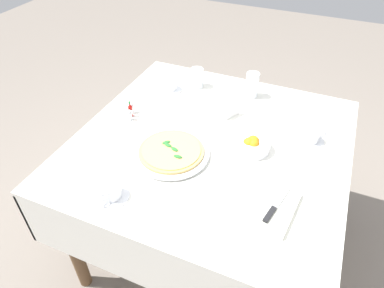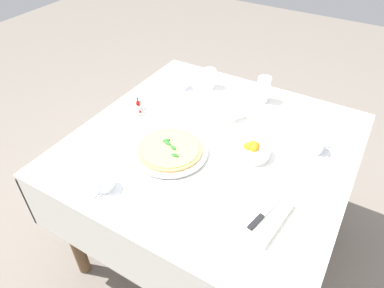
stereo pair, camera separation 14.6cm
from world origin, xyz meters
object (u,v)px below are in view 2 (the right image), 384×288
at_px(pizza_plate, 170,151).
at_px(coffee_cup_left_edge, 181,84).
at_px(hot_sauce_bottle, 138,106).
at_px(pepper_shaker, 137,111).
at_px(water_glass_back_corner, 263,91).
at_px(napkin_folded, 263,216).
at_px(citrus_bowl, 252,150).
at_px(dinner_knife, 264,213).
at_px(menu_card, 239,115).
at_px(coffee_cup_right_edge, 315,146).
at_px(pizza, 170,149).
at_px(coffee_cup_far_right, 104,183).
at_px(water_glass_near_right, 209,79).
at_px(salt_shaker, 140,104).

relative_size(pizza_plate, coffee_cup_left_edge, 2.42).
distance_m(hot_sauce_bottle, pepper_shaker, 0.03).
xyz_separation_m(water_glass_back_corner, napkin_folded, (-0.70, -0.28, -0.05)).
height_order(napkin_folded, citrus_bowl, citrus_bowl).
bearing_deg(napkin_folded, dinner_knife, -5.73).
height_order(coffee_cup_left_edge, menu_card, coffee_cup_left_edge).
height_order(coffee_cup_right_edge, napkin_folded, coffee_cup_right_edge).
relative_size(pizza, coffee_cup_far_right, 2.05).
relative_size(coffee_cup_far_right, water_glass_near_right, 1.29).
bearing_deg(coffee_cup_right_edge, pizza, 121.85).
height_order(pizza, water_glass_near_right, water_glass_near_right).
relative_size(pizza_plate, water_glass_back_corner, 2.44).
relative_size(pizza_plate, hot_sauce_bottle, 3.81).
bearing_deg(hot_sauce_bottle, water_glass_near_right, -25.34).
bearing_deg(coffee_cup_far_right, water_glass_back_corner, -17.72).
bearing_deg(salt_shaker, pizza, -123.48).
height_order(coffee_cup_left_edge, water_glass_near_right, water_glass_near_right).
bearing_deg(napkin_folded, coffee_cup_right_edge, -0.42).
xyz_separation_m(pizza_plate, pepper_shaker, (0.15, 0.29, 0.01)).
bearing_deg(hot_sauce_bottle, menu_card, -67.65).
relative_size(citrus_bowl, hot_sauce_bottle, 1.81).
bearing_deg(coffee_cup_far_right, salt_shaker, 22.70).
distance_m(pizza, coffee_cup_far_right, 0.31).
relative_size(coffee_cup_far_right, coffee_cup_right_edge, 1.02).
relative_size(pizza, napkin_folded, 1.16).
relative_size(pizza_plate, coffee_cup_right_edge, 2.43).
bearing_deg(water_glass_back_corner, pepper_shaker, 132.67).
bearing_deg(pizza, coffee_cup_left_edge, 26.98).
distance_m(pizza_plate, coffee_cup_far_right, 0.31).
bearing_deg(coffee_cup_right_edge, hot_sauce_bottle, 99.91).
bearing_deg(pizza_plate, coffee_cup_right_edge, -58.15).
bearing_deg(coffee_cup_right_edge, salt_shaker, 97.89).
xyz_separation_m(hot_sauce_bottle, pepper_shaker, (-0.03, -0.01, -0.01)).
bearing_deg(coffee_cup_far_right, pizza_plate, -19.16).
distance_m(pizza, water_glass_back_corner, 0.61).
relative_size(napkin_folded, salt_shaker, 4.15).
bearing_deg(water_glass_back_corner, salt_shaker, 127.55).
xyz_separation_m(pizza, coffee_cup_far_right, (-0.29, 0.10, 0.00)).
bearing_deg(coffee_cup_far_right, dinner_knife, -72.67).
bearing_deg(coffee_cup_right_edge, pepper_shaker, 101.95).
height_order(water_glass_near_right, hot_sauce_bottle, water_glass_near_right).
bearing_deg(pepper_shaker, napkin_folded, -109.71).
xyz_separation_m(pizza_plate, coffee_cup_far_right, (-0.29, 0.10, 0.02)).
bearing_deg(pizza, citrus_bowl, -60.62).
height_order(dinner_knife, hot_sauce_bottle, hot_sauce_bottle).
relative_size(pizza, pepper_shaker, 4.83).
height_order(dinner_knife, menu_card, menu_card).
distance_m(coffee_cup_left_edge, coffee_cup_far_right, 0.77).
distance_m(pepper_shaker, menu_card, 0.49).
distance_m(coffee_cup_left_edge, dinner_knife, 0.91).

